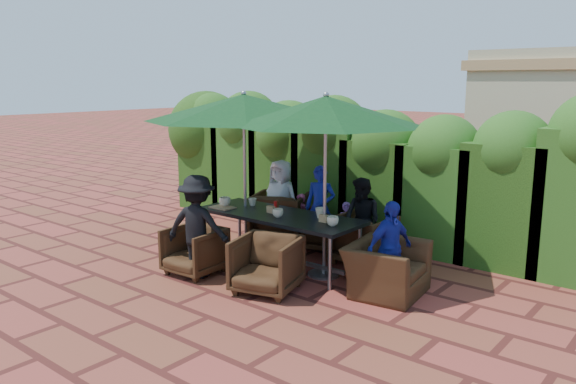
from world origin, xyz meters
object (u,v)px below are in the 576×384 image
Objects in this scene: chair_far_left at (280,214)px; chair_end_right at (387,260)px; dining_table at (279,219)px; chair_near_left at (194,248)px; chair_far_mid at (323,228)px; chair_far_right at (364,236)px; chair_near_right at (267,262)px; umbrella_right at (326,111)px; umbrella_left at (244,108)px.

chair_far_left is 0.89× the size of chair_end_right.
chair_near_left is at bearing -123.08° from dining_table.
chair_far_mid is at bearing 68.04° from chair_near_left.
chair_far_right reaches higher than chair_near_right.
dining_table is at bearing -176.70° from umbrella_right.
umbrella_left is 3.75× the size of chair_near_right.
umbrella_left reaches higher than chair_near_left.
chair_near_right is (-0.34, -1.75, -0.01)m from chair_far_right.
chair_end_right is (2.39, 1.00, 0.07)m from chair_near_left.
chair_far_left is at bearing 129.53° from dining_table.
umbrella_right is at bearing 61.88° from chair_near_right.
umbrella_right is at bearing 111.15° from chair_far_mid.
chair_end_right is (2.47, -0.09, -1.79)m from umbrella_left.
dining_table is at bearing 53.78° from chair_near_left.
umbrella_left is 2.02m from chair_far_left.
chair_far_right is (1.73, -0.18, -0.04)m from chair_far_left.
chair_far_right is 1.20m from chair_end_right.
chair_far_right is 2.42m from chair_near_left.
chair_far_mid is at bearing 50.93° from umbrella_left.
dining_table is 1.35m from chair_far_left.
chair_near_left is (-1.55, -1.86, -0.04)m from chair_far_right.
chair_far_left is (-0.11, 0.94, -1.78)m from umbrella_left.
chair_near_right is at bearing 80.68° from chair_far_right.
dining_table is 3.16× the size of chair_near_right.
dining_table is 1.75m from chair_end_right.
chair_near_left is at bearing 72.22° from chair_far_left.
umbrella_left and umbrella_right have the same top height.
chair_far_left reaches higher than chair_far_mid.
umbrella_right reaches higher than chair_near_left.
chair_near_right reaches higher than chair_far_mid.
chair_far_mid is 0.87m from chair_far_right.
umbrella_left is 1.49m from umbrella_right.
chair_near_left is (0.18, -2.03, -0.08)m from chair_far_left.
chair_far_right is at bearing 80.61° from umbrella_right.
umbrella_left reaches higher than chair_near_right.
chair_end_right reaches higher than chair_near_left.
chair_far_right reaches higher than chair_near_left.
umbrella_left is (-0.73, 0.08, 1.54)m from dining_table.
umbrella_left is at bearing 173.88° from dining_table.
chair_far_left is at bearing -15.56° from chair_far_mid.
chair_near_left is 1.22m from chair_near_right.
umbrella_right is 3.51× the size of chair_near_left.
umbrella_right is (1.48, -0.03, -0.00)m from umbrella_left.
chair_far_left is at bearing 92.03° from chair_near_left.
chair_far_left is 2.04m from chair_near_left.
dining_table is 1.26m from chair_far_right.
chair_near_right is (1.21, 0.11, 0.03)m from chair_near_left.
chair_far_right is 1.78m from chair_near_right.
chair_near_left is at bearing 169.22° from chair_near_right.
chair_near_left is at bearing 105.45° from chair_end_right.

